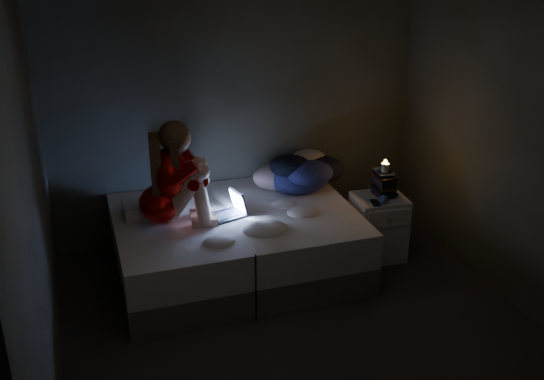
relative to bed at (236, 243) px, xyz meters
name	(u,v)px	position (x,y,z in m)	size (l,w,h in m)	color
floor	(306,336)	(0.26, -1.10, -0.30)	(3.60, 3.80, 0.02)	#262424
wall_back	(238,107)	(0.26, 0.81, 1.01)	(3.60, 0.02, 2.60)	#32362A
wall_front	(472,340)	(0.26, -3.01, 1.01)	(3.60, 0.02, 2.60)	#32362A
wall_left	(33,214)	(-1.55, -1.10, 1.01)	(0.02, 3.80, 2.60)	#32362A
wall_right	(529,151)	(2.07, -1.10, 1.01)	(0.02, 3.80, 2.60)	#32362A
bed	(236,243)	(0.00, 0.00, 0.00)	(2.09, 1.56, 0.57)	beige
pillow	(147,209)	(-0.73, 0.22, 0.35)	(0.40, 0.29, 0.12)	silver
woman	(159,175)	(-0.64, -0.02, 0.74)	(0.56, 0.37, 0.91)	#8E0600
laptop	(225,205)	(-0.10, -0.04, 0.40)	(0.33, 0.23, 0.23)	black
clothes_pile	(299,171)	(0.71, 0.34, 0.48)	(0.63, 0.51, 0.38)	#111F3D
nightstand	(378,227)	(1.33, -0.15, 0.02)	(0.46, 0.41, 0.61)	silver
book_stack	(384,182)	(1.37, -0.12, 0.46)	(0.19, 0.25, 0.27)	black
candle	(385,164)	(1.37, -0.12, 0.64)	(0.07, 0.07, 0.08)	beige
phone	(376,203)	(1.24, -0.26, 0.33)	(0.07, 0.14, 0.01)	black
blue_orb	(385,199)	(1.31, -0.28, 0.36)	(0.08, 0.08, 0.08)	#33588F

